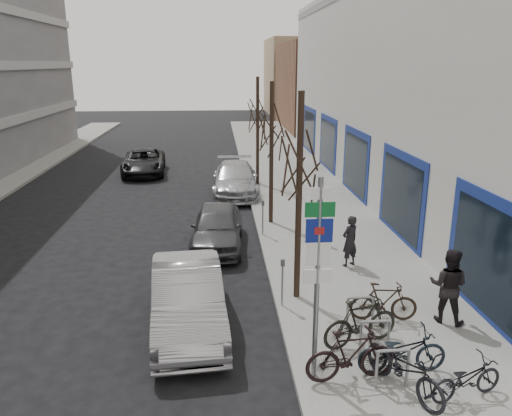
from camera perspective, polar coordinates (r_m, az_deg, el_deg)
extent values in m
plane|color=black|center=(10.49, -7.23, -19.65)|extent=(120.00, 120.00, 0.00)
cube|color=slate|center=(19.85, 7.17, -1.65)|extent=(5.00, 70.00, 0.15)
cube|color=brown|center=(50.10, 10.22, 13.56)|extent=(12.00, 14.00, 8.00)
cube|color=#937A5B|center=(64.81, 7.32, 14.67)|extent=(13.00, 12.00, 9.00)
cylinder|color=gray|center=(9.57, 6.98, -8.77)|extent=(0.10, 0.10, 4.20)
cube|color=white|center=(8.94, 7.41, 1.67)|extent=(0.35, 0.03, 0.22)
cube|color=#0C5926|center=(9.02, 7.34, -0.18)|extent=(0.55, 0.03, 0.28)
cube|color=navy|center=(9.14, 7.25, -2.59)|extent=(0.50, 0.03, 0.45)
cube|color=maroon|center=(9.13, 7.26, -2.61)|extent=(0.18, 0.02, 0.14)
cube|color=white|center=(9.29, 7.15, -5.21)|extent=(0.45, 0.03, 0.45)
cube|color=white|center=(9.46, 7.06, -7.75)|extent=(0.55, 0.03, 0.28)
cylinder|color=gray|center=(10.17, 13.62, -17.53)|extent=(0.06, 0.06, 0.80)
cylinder|color=gray|center=(10.36, 16.93, -17.13)|extent=(0.06, 0.06, 0.80)
cylinder|color=gray|center=(10.05, 15.47, -15.43)|extent=(0.60, 0.06, 0.06)
cylinder|color=gray|center=(11.06, 11.86, -14.44)|extent=(0.06, 0.06, 0.80)
cylinder|color=gray|center=(11.23, 14.89, -14.14)|extent=(0.06, 0.06, 0.80)
cylinder|color=gray|center=(10.95, 13.52, -12.49)|extent=(0.60, 0.06, 0.06)
cylinder|color=gray|center=(11.98, 10.39, -11.80)|extent=(0.06, 0.06, 0.80)
cylinder|color=gray|center=(12.14, 13.19, -11.58)|extent=(0.06, 0.06, 0.80)
cylinder|color=gray|center=(11.88, 11.91, -9.99)|extent=(0.60, 0.06, 0.06)
cylinder|color=black|center=(12.62, 4.91, 0.65)|extent=(0.16, 0.16, 5.50)
cylinder|color=black|center=(18.91, 1.77, 5.94)|extent=(0.16, 0.16, 5.50)
cylinder|color=black|center=(25.30, 0.18, 8.57)|extent=(0.16, 0.16, 5.50)
cylinder|color=gray|center=(12.81, 3.03, -8.86)|extent=(0.05, 0.05, 1.10)
cube|color=#3F3F44|center=(12.55, 3.08, -6.26)|extent=(0.10, 0.08, 0.18)
cylinder|color=gray|center=(17.91, 0.79, -1.41)|extent=(0.05, 0.05, 1.10)
cube|color=#3F3F44|center=(17.73, 0.80, 0.53)|extent=(0.10, 0.08, 0.18)
cylinder|color=gray|center=(23.19, -0.43, 2.70)|extent=(0.05, 0.05, 1.10)
cube|color=#3F3F44|center=(23.05, -0.44, 4.23)|extent=(0.10, 0.08, 0.18)
imported|color=black|center=(10.10, 16.69, -16.68)|extent=(1.37, 2.04, 1.20)
imported|color=black|center=(10.22, 10.76, -16.16)|extent=(1.87, 0.72, 1.11)
imported|color=black|center=(10.67, 16.39, -15.05)|extent=(1.82, 0.58, 1.10)
imported|color=black|center=(11.37, 11.89, -12.57)|extent=(1.94, 1.10, 1.13)
imported|color=black|center=(10.40, 22.97, -17.22)|extent=(1.60, 0.84, 0.93)
imported|color=black|center=(12.52, 14.37, -10.29)|extent=(1.67, 0.68, 0.99)
imported|color=#9B9A9F|center=(12.14, -7.81, -10.13)|extent=(2.02, 4.78, 1.53)
imported|color=#434347|center=(17.20, -4.46, -2.14)|extent=(1.92, 4.31, 1.44)
imported|color=#AFAEB4|center=(24.11, -2.38, 3.34)|extent=(2.22, 5.22, 1.50)
imported|color=black|center=(29.38, -12.69, 5.18)|extent=(2.65, 5.13, 1.38)
imported|color=black|center=(15.39, 10.67, -3.72)|extent=(0.69, 0.62, 1.59)
imported|color=black|center=(12.76, 21.13, -8.24)|extent=(0.83, 0.76, 1.86)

